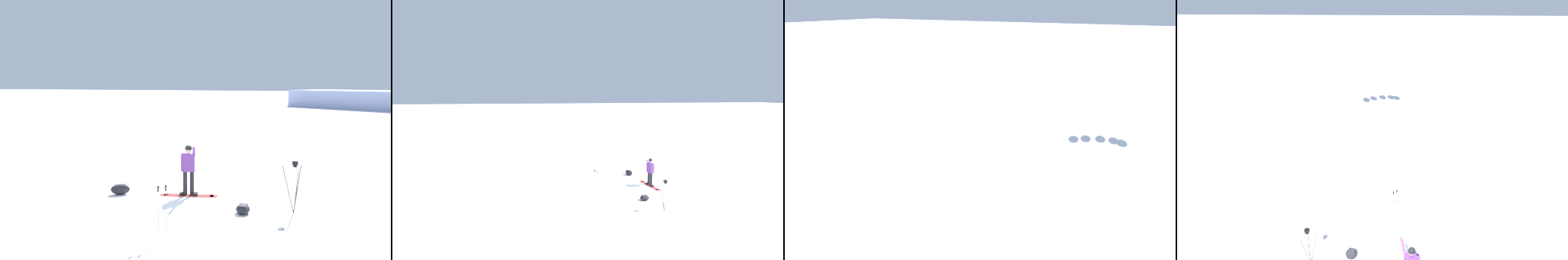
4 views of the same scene
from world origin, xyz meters
The scene contains 7 objects.
ground_plane centered at (0.00, 0.00, 0.00)m, with size 300.00×300.00×0.00m, color white.
snowboarder centered at (0.65, 0.40, 1.01)m, with size 0.62×0.60×1.68m.
snowboard centered at (0.65, 0.39, 0.02)m, with size 0.60×1.83×0.10m.
gear_bag_large centered at (-0.48, -1.56, 0.13)m, with size 0.50×0.41×0.25m.
camera_tripod centered at (-0.08, -2.91, 1.05)m, with size 0.64×0.52×1.49m.
gear_bag_small centered at (0.13, 2.57, 0.18)m, with size 0.53×0.68×0.34m.
ski_poles centered at (-2.72, -0.06, 0.83)m, with size 0.34×0.29×1.26m.
Camera 2 is at (-5.62, -13.48, 5.32)m, focal length 23.89 mm.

